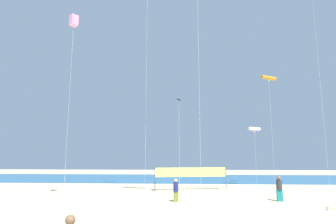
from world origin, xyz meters
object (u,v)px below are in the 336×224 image
at_px(beachgoer_navy_shirt, 176,189).
at_px(kite_white_tube, 254,129).
at_px(kite_pink_box, 74,21).
at_px(kite_black_diamond, 179,102).
at_px(kite_orange_tube, 269,78).
at_px(beach_handbag, 329,208).
at_px(volleyball_net, 191,173).
at_px(beachgoer_charcoal_shirt, 279,188).

xyz_separation_m(beachgoer_navy_shirt, kite_white_tube, (8.51, 11.62, 5.51)).
relative_size(kite_pink_box, kite_black_diamond, 1.72).
distance_m(kite_orange_tube, kite_black_diamond, 13.06).
bearing_deg(kite_pink_box, beachgoer_navy_shirt, 7.79).
distance_m(beach_handbag, kite_pink_box, 21.95).
xyz_separation_m(kite_pink_box, kite_white_tube, (16.38, 12.70, -7.25)).
relative_size(volleyball_net, kite_pink_box, 0.50).
bearing_deg(beachgoer_charcoal_shirt, kite_white_tube, -134.11).
height_order(volleyball_net, kite_black_diamond, kite_black_diamond).
bearing_deg(kite_orange_tube, beach_handbag, -93.03).
relative_size(beach_handbag, kite_black_diamond, 0.04).
relative_size(kite_white_tube, kite_black_diamond, 0.80).
relative_size(beachgoer_navy_shirt, volleyball_net, 0.23).
height_order(kite_pink_box, kite_white_tube, kite_pink_box).
bearing_deg(kite_pink_box, beach_handbag, -5.60).
bearing_deg(beachgoer_charcoal_shirt, beach_handbag, 78.09).
distance_m(kite_white_tube, kite_orange_tube, 5.94).
bearing_deg(beachgoer_charcoal_shirt, kite_black_diamond, -53.10).
xyz_separation_m(beachgoer_charcoal_shirt, beachgoer_navy_shirt, (-7.55, -0.73, -0.10)).
bearing_deg(beach_handbag, kite_black_diamond, 149.76).
bearing_deg(kite_white_tube, beachgoer_charcoal_shirt, -95.02).
distance_m(beach_handbag, kite_white_tube, 15.72).
bearing_deg(kite_pink_box, kite_black_diamond, 24.22).
distance_m(beachgoer_charcoal_shirt, volleyball_net, 9.42).
relative_size(beachgoer_charcoal_shirt, beach_handbag, 6.11).
height_order(kite_white_tube, kite_black_diamond, kite_black_diamond).
xyz_separation_m(beachgoer_navy_shirt, kite_pink_box, (-7.87, -1.08, 12.77)).
distance_m(volleyball_net, kite_pink_box, 17.40).
relative_size(beachgoer_navy_shirt, kite_white_tube, 0.25).
height_order(kite_pink_box, kite_orange_tube, kite_pink_box).
height_order(beachgoer_navy_shirt, volleyball_net, volleyball_net).
xyz_separation_m(beach_handbag, kite_white_tube, (-0.84, 14.39, 6.26)).
height_order(beachgoer_navy_shirt, kite_white_tube, kite_white_tube).
bearing_deg(kite_orange_tube, beachgoer_charcoal_shirt, -104.73).
distance_m(beach_handbag, kite_black_diamond, 13.11).
bearing_deg(beachgoer_navy_shirt, beachgoer_charcoal_shirt, -47.61).
bearing_deg(kite_pink_box, kite_white_tube, 37.80).
xyz_separation_m(beachgoer_charcoal_shirt, kite_black_diamond, (-7.34, 1.83, 6.90)).
bearing_deg(beachgoer_charcoal_shirt, beachgoer_navy_shirt, -33.58).
relative_size(beach_handbag, kite_orange_tube, 0.02).
xyz_separation_m(volleyball_net, kite_orange_tube, (8.83, 2.49, 10.31)).
bearing_deg(volleyball_net, kite_white_tube, 28.49).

